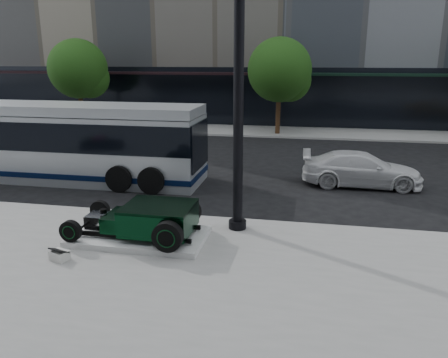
% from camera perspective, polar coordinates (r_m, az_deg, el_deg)
% --- Properties ---
extents(ground, '(120.00, 120.00, 0.00)m').
position_cam_1_polar(ground, '(14.81, -0.71, -2.61)').
color(ground, black).
rests_on(ground, ground).
extents(sidewalk_far, '(70.00, 4.00, 0.12)m').
position_cam_1_polar(sidewalk_far, '(28.29, 5.10, 6.24)').
color(sidewalk_far, gray).
rests_on(sidewalk_far, ground).
extents(street_trees, '(29.80, 3.80, 5.70)m').
position_cam_1_polar(street_trees, '(26.92, 7.57, 13.63)').
color(street_trees, black).
rests_on(street_trees, sidewalk_far).
extents(display_plinth, '(3.40, 1.80, 0.15)m').
position_cam_1_polar(display_plinth, '(11.50, -10.98, -7.36)').
color(display_plinth, silver).
rests_on(display_plinth, sidewalk_near).
extents(hot_rod, '(3.22, 2.00, 0.81)m').
position_cam_1_polar(hot_rod, '(11.20, -9.52, -5.16)').
color(hot_rod, black).
rests_on(hot_rod, display_plinth).
extents(info_plaque, '(0.47, 0.41, 0.31)m').
position_cam_1_polar(info_plaque, '(10.87, -20.70, -9.24)').
color(info_plaque, silver).
rests_on(info_plaque, sidewalk_near).
extents(lamppost, '(0.48, 0.48, 8.76)m').
position_cam_1_polar(lamppost, '(11.16, 1.94, 13.24)').
color(lamppost, black).
rests_on(lamppost, sidewalk_near).
extents(transit_bus, '(12.12, 2.88, 2.92)m').
position_cam_1_polar(transit_bus, '(18.39, -21.73, 4.66)').
color(transit_bus, '#B4BABF').
rests_on(transit_bus, ground).
extents(white_sedan, '(4.35, 1.81, 1.26)m').
position_cam_1_polar(white_sedan, '(16.98, 17.50, 1.24)').
color(white_sedan, white).
rests_on(white_sedan, ground).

